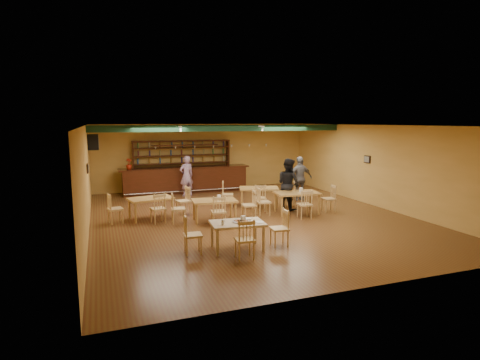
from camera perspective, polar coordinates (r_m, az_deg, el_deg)
name	(u,v)px	position (r m, az deg, el deg)	size (l,w,h in m)	color
floor	(250,217)	(13.12, 1.45, -5.31)	(12.00, 12.00, 0.00)	#5C311A
ceiling_beam	(224,128)	(15.39, -2.32, 7.53)	(10.00, 0.30, 0.25)	black
track_rail_left	(175,126)	(15.53, -9.41, 7.69)	(0.05, 2.50, 0.05)	silver
track_rail_right	(252,126)	(16.42, 1.75, 7.84)	(0.05, 2.50, 0.05)	silver
ac_unit	(93,142)	(16.09, -20.49, 5.19)	(0.34, 0.70, 0.48)	silver
picture_left	(88,168)	(12.96, -21.21, 1.58)	(0.04, 0.34, 0.28)	black
picture_right	(367,159)	(15.72, 17.94, 2.87)	(0.04, 0.34, 0.28)	black
bar_counter	(186,180)	(17.58, -7.88, 0.04)	(5.70, 0.85, 1.13)	#381A0B
back_bar_hutch	(182,165)	(18.12, -8.33, 2.11)	(4.41, 0.40, 2.28)	#381A0B
poinsettia	(129,164)	(17.16, -15.79, 2.25)	(0.25, 0.25, 0.45)	#B82910
dining_table_a	(151,208)	(13.12, -12.77, -3.98)	(1.37, 0.82, 0.69)	#AE7E3D
dining_table_b	(259,197)	(14.58, 2.75, -2.48)	(1.42, 0.85, 0.71)	#AE7E3D
dining_table_c	(214,210)	(12.51, -3.73, -4.40)	(1.37, 0.82, 0.68)	#AE7E3D
dining_table_d	(297,203)	(13.64, 8.21, -3.27)	(1.48, 0.89, 0.74)	#AE7E3D
near_table	(237,236)	(9.76, -0.39, -8.10)	(1.29, 0.83, 0.69)	tan
pizza_tray	(241,222)	(9.70, 0.13, -6.04)	(0.40, 0.40, 0.01)	silver
parmesan_shaker	(223,223)	(9.40, -2.51, -6.22)	(0.07, 0.07, 0.11)	#EAE5C6
napkin_stack	(247,219)	(9.94, 1.02, -5.63)	(0.20, 0.15, 0.03)	white
pizza_server	(245,220)	(9.78, 0.80, -5.85)	(0.32, 0.09, 0.00)	silver
side_plate	(259,222)	(9.68, 2.83, -6.09)	(0.22, 0.22, 0.01)	white
patron_bar	(187,176)	(16.71, -7.74, 0.60)	(0.62, 0.41, 1.71)	#864698
patron_right_a	(288,184)	(14.10, 7.02, -0.60)	(0.89, 0.69, 1.83)	black
patron_right_b	(300,178)	(15.85, 8.70, 0.23)	(1.03, 0.43, 1.75)	slate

